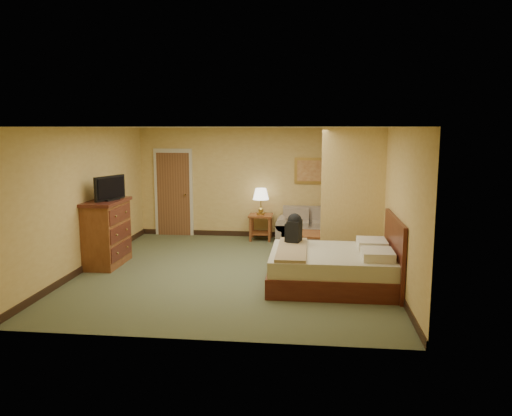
# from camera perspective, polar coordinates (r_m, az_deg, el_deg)

# --- Properties ---
(floor) EXTENTS (6.00, 6.00, 0.00)m
(floor) POSITION_cam_1_polar(r_m,az_deg,el_deg) (9.18, -2.42, -7.24)
(floor) COLOR #505738
(floor) RESTS_ON ground
(ceiling) EXTENTS (6.00, 6.00, 0.00)m
(ceiling) POSITION_cam_1_polar(r_m,az_deg,el_deg) (8.81, -2.53, 9.22)
(ceiling) COLOR white
(ceiling) RESTS_ON back_wall
(back_wall) EXTENTS (5.50, 0.02, 2.60)m
(back_wall) POSITION_cam_1_polar(r_m,az_deg,el_deg) (11.85, -0.25, 2.90)
(back_wall) COLOR tan
(back_wall) RESTS_ON floor
(left_wall) EXTENTS (0.02, 6.00, 2.60)m
(left_wall) POSITION_cam_1_polar(r_m,az_deg,el_deg) (9.71, -18.73, 1.04)
(left_wall) COLOR tan
(left_wall) RESTS_ON floor
(right_wall) EXTENTS (0.02, 6.00, 2.60)m
(right_wall) POSITION_cam_1_polar(r_m,az_deg,el_deg) (8.90, 15.30, 0.51)
(right_wall) COLOR tan
(right_wall) RESTS_ON floor
(partition) EXTENTS (1.20, 0.15, 2.60)m
(partition) POSITION_cam_1_polar(r_m,az_deg,el_deg) (9.74, 10.98, 1.38)
(partition) COLOR tan
(partition) RESTS_ON floor
(door) EXTENTS (0.94, 0.16, 2.10)m
(door) POSITION_cam_1_polar(r_m,az_deg,el_deg) (12.22, -9.39, 1.71)
(door) COLOR beige
(door) RESTS_ON floor
(baseboard) EXTENTS (5.50, 0.02, 0.12)m
(baseboard) POSITION_cam_1_polar(r_m,az_deg,el_deg) (12.04, -0.25, -2.98)
(baseboard) COLOR black
(baseboard) RESTS_ON floor
(loveseat) EXTENTS (1.56, 0.73, 0.79)m
(loveseat) POSITION_cam_1_polar(r_m,az_deg,el_deg) (11.51, 6.22, -2.60)
(loveseat) COLOR gray
(loveseat) RESTS_ON floor
(side_table) EXTENTS (0.54, 0.54, 0.60)m
(side_table) POSITION_cam_1_polar(r_m,az_deg,el_deg) (11.62, 0.56, -1.74)
(side_table) COLOR brown
(side_table) RESTS_ON floor
(table_lamp) EXTENTS (0.37, 0.37, 0.61)m
(table_lamp) POSITION_cam_1_polar(r_m,az_deg,el_deg) (11.51, 0.56, 1.53)
(table_lamp) COLOR #A3883C
(table_lamp) RESTS_ON side_table
(coffee_table) EXTENTS (0.80, 0.80, 0.48)m
(coffee_table) POSITION_cam_1_polar(r_m,az_deg,el_deg) (10.22, 6.20, -3.60)
(coffee_table) COLOR brown
(coffee_table) RESTS_ON floor
(wall_picture) EXTENTS (0.79, 0.04, 0.61)m
(wall_picture) POSITION_cam_1_polar(r_m,az_deg,el_deg) (11.72, 6.35, 4.25)
(wall_picture) COLOR #B78E3F
(wall_picture) RESTS_ON back_wall
(dresser) EXTENTS (0.61, 1.17, 1.25)m
(dresser) POSITION_cam_1_polar(r_m,az_deg,el_deg) (9.85, -16.68, -2.70)
(dresser) COLOR brown
(dresser) RESTS_ON floor
(tv) EXTENTS (0.32, 0.72, 0.46)m
(tv) POSITION_cam_1_polar(r_m,az_deg,el_deg) (9.68, -16.36, 2.12)
(tv) COLOR black
(tv) RESTS_ON dresser
(bed) EXTENTS (2.13, 1.81, 1.17)m
(bed) POSITION_cam_1_polar(r_m,az_deg,el_deg) (8.39, 9.32, -6.67)
(bed) COLOR #461810
(bed) RESTS_ON floor
(backpack) EXTENTS (0.27, 0.35, 0.54)m
(backpack) POSITION_cam_1_polar(r_m,az_deg,el_deg) (8.73, 4.42, -2.29)
(backpack) COLOR black
(backpack) RESTS_ON bed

